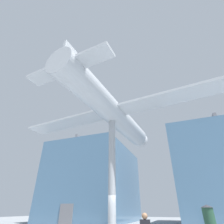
% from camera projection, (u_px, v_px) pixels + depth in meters
% --- Properties ---
extents(glass_pavilion_left, '(11.15, 15.19, 11.48)m').
position_uv_depth(glass_pavilion_left, '(96.00, 183.00, 28.89)').
color(glass_pavilion_left, slate).
rests_on(glass_pavilion_left, ground_plane).
extents(glass_pavilion_right, '(11.15, 15.19, 11.48)m').
position_uv_depth(glass_pavilion_right, '(221.00, 177.00, 23.07)').
color(glass_pavilion_right, slate).
rests_on(glass_pavilion_right, ground_plane).
extents(support_pylon_central, '(0.50, 0.50, 7.84)m').
position_uv_depth(support_pylon_central, '(112.00, 173.00, 12.09)').
color(support_pylon_central, '#999EA3').
rests_on(support_pylon_central, ground_plane).
extents(suspended_airplane, '(17.72, 14.51, 2.72)m').
position_uv_depth(suspended_airplane, '(113.00, 113.00, 14.62)').
color(suspended_airplane, '#B2B7BC').
rests_on(suspended_airplane, support_pylon_central).
extents(info_kiosk, '(0.85, 0.85, 2.00)m').
position_uv_depth(info_kiosk, '(210.00, 221.00, 11.80)').
color(info_kiosk, '#234733').
rests_on(info_kiosk, ground_plane).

